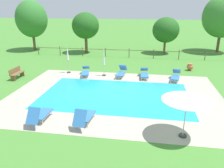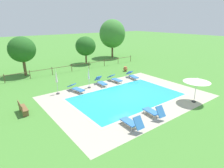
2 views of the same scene
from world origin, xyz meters
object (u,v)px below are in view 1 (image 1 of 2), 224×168
object	(u,v)px
terracotta_urn_near_fence	(190,67)
patio_umbrella_closed_row_west	(104,60)
sun_lounger_north_mid	(40,115)
sun_lounger_north_far	(144,74)
sun_lounger_north_near_steps	(86,71)
tree_west_mid	(223,16)
patio_umbrella_open_foreground	(187,97)
patio_umbrella_closed_row_mid_west	(68,56)
tree_east_mid	(32,19)
sun_lounger_south_mid	(85,117)
sun_lounger_north_end	(121,72)
tree_far_west	(86,26)
sun_lounger_south_near_corner	(176,76)
tree_centre	(166,30)
wooden_bench_lawn_side	(17,73)

from	to	relation	value
terracotta_urn_near_fence	patio_umbrella_closed_row_west	bearing A→B (deg)	-159.41
sun_lounger_north_mid	sun_lounger_north_far	xyz separation A→B (m)	(5.10, 8.21, -0.04)
sun_lounger_north_near_steps	tree_west_mid	world-z (taller)	tree_west_mid
patio_umbrella_open_foreground	patio_umbrella_closed_row_mid_west	size ratio (longest dim) A/B	0.90
sun_lounger_north_far	tree_east_mid	world-z (taller)	tree_east_mid
sun_lounger_north_mid	patio_umbrella_closed_row_west	bearing A→B (deg)	78.17
sun_lounger_south_mid	terracotta_urn_near_fence	size ratio (longest dim) A/B	2.96
sun_lounger_north_near_steps	tree_west_mid	bearing A→B (deg)	41.47
sun_lounger_north_end	terracotta_urn_near_fence	world-z (taller)	sun_lounger_north_end
sun_lounger_north_end	tree_east_mid	xyz separation A→B (m)	(-12.58, 9.61, 3.55)
sun_lounger_north_far	tree_west_mid	bearing A→B (deg)	53.69
patio_umbrella_closed_row_mid_west	tree_far_west	bearing A→B (deg)	94.84
terracotta_urn_near_fence	patio_umbrella_open_foreground	bearing A→B (deg)	-100.56
patio_umbrella_open_foreground	patio_umbrella_closed_row_west	size ratio (longest dim) A/B	0.97
sun_lounger_south_mid	sun_lounger_south_near_corner	bearing A→B (deg)	56.15
patio_umbrella_closed_row_west	sun_lounger_north_end	bearing A→B (deg)	-1.13
sun_lounger_north_mid	patio_umbrella_closed_row_mid_west	xyz separation A→B (m)	(-1.51, 8.60, 1.14)
sun_lounger_north_mid	patio_umbrella_closed_row_west	distance (m)	8.49
terracotta_urn_near_fence	tree_west_mid	xyz separation A→B (m)	(4.79, 9.18, 3.97)
sun_lounger_north_mid	patio_umbrella_open_foreground	bearing A→B (deg)	-2.11
sun_lounger_south_mid	tree_far_west	distance (m)	17.97
patio_umbrella_closed_row_mid_west	tree_east_mid	xyz separation A→B (m)	(-7.88, 9.24, 2.40)
tree_far_west	tree_centre	world-z (taller)	tree_far_west
sun_lounger_north_mid	sun_lounger_north_near_steps	bearing A→B (deg)	88.77
sun_lounger_north_near_steps	patio_umbrella_closed_row_west	size ratio (longest dim) A/B	0.95
patio_umbrella_closed_row_west	tree_east_mid	world-z (taller)	tree_east_mid
sun_lounger_north_end	sun_lounger_north_near_steps	bearing A→B (deg)	-176.86
tree_west_mid	sun_lounger_south_near_corner	bearing A→B (deg)	-117.48
sun_lounger_north_mid	tree_far_west	distance (m)	17.66
sun_lounger_north_near_steps	sun_lounger_south_near_corner	bearing A→B (deg)	-0.80
sun_lounger_north_end	sun_lounger_south_mid	world-z (taller)	sun_lounger_south_mid
wooden_bench_lawn_side	tree_east_mid	world-z (taller)	tree_east_mid
patio_umbrella_open_foreground	patio_umbrella_closed_row_mid_west	xyz separation A→B (m)	(-8.55, 8.86, -0.42)
tree_west_mid	tree_east_mid	distance (m)	23.45
sun_lounger_south_near_corner	terracotta_urn_near_fence	xyz separation A→B (m)	(1.59, 3.08, -0.03)
sun_lounger_north_mid	sun_lounger_south_near_corner	size ratio (longest dim) A/B	0.88
sun_lounger_south_near_corner	patio_umbrella_closed_row_mid_west	size ratio (longest dim) A/B	0.86
patio_umbrella_closed_row_mid_west	tree_west_mid	distance (m)	19.53
sun_lounger_north_mid	patio_umbrella_closed_row_mid_west	size ratio (longest dim) A/B	0.76
sun_lounger_north_near_steps	tree_centre	xyz separation A→B (m)	(7.11, 10.40, 2.44)
sun_lounger_north_end	sun_lounger_north_far	bearing A→B (deg)	-0.63
sun_lounger_north_end	tree_west_mid	bearing A→B (deg)	48.15
patio_umbrella_open_foreground	sun_lounger_south_mid	bearing A→B (deg)	175.15
sun_lounger_north_mid	tree_centre	xyz separation A→B (m)	(7.29, 18.46, 2.39)
sun_lounger_south_mid	tree_west_mid	distance (m)	23.53
sun_lounger_south_mid	wooden_bench_lawn_side	size ratio (longest dim) A/B	1.23
sun_lounger_south_near_corner	tree_east_mid	size ratio (longest dim) A/B	0.34
sun_lounger_north_far	sun_lounger_south_near_corner	xyz separation A→B (m)	(2.45, -0.25, 0.01)
patio_umbrella_open_foreground	tree_far_west	bearing A→B (deg)	117.89
tree_far_west	tree_centre	xyz separation A→B (m)	(9.53, 1.18, -0.47)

